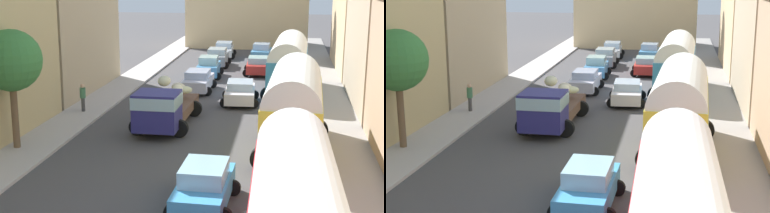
# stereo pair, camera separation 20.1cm
# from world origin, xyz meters

# --- Properties ---
(ground_plane) EXTENTS (154.00, 154.00, 0.00)m
(ground_plane) POSITION_xyz_m (0.00, 27.00, 0.00)
(ground_plane) COLOR #464345
(sidewalk_left) EXTENTS (2.50, 70.00, 0.14)m
(sidewalk_left) POSITION_xyz_m (-7.25, 27.00, 0.07)
(sidewalk_left) COLOR #AFA8A4
(sidewalk_left) RESTS_ON ground
(sidewalk_right) EXTENTS (2.50, 70.00, 0.14)m
(sidewalk_right) POSITION_xyz_m (7.25, 27.00, 0.07)
(sidewalk_right) COLOR gray
(sidewalk_right) RESTS_ON ground
(building_left_2) EXTENTS (5.60, 11.71, 11.65)m
(building_left_2) POSITION_xyz_m (-11.30, 27.28, 5.82)
(building_left_2) COLOR tan
(building_left_2) RESTS_ON ground
(building_right_3) EXTENTS (5.49, 13.27, 11.07)m
(building_right_3) POSITION_xyz_m (11.25, 39.58, 5.53)
(building_right_3) COLOR #DBB888
(building_right_3) RESTS_ON ground
(parked_bus_0) EXTENTS (3.30, 8.57, 3.94)m
(parked_bus_0) POSITION_xyz_m (4.80, 3.94, 2.18)
(parked_bus_0) COLOR red
(parked_bus_0) RESTS_ON ground
(parked_bus_1) EXTENTS (3.55, 8.37, 4.14)m
(parked_bus_1) POSITION_xyz_m (4.83, 15.65, 2.28)
(parked_bus_1) COLOR gold
(parked_bus_1) RESTS_ON ground
(parked_bus_2) EXTENTS (3.49, 9.27, 3.96)m
(parked_bus_2) POSITION_xyz_m (4.58, 28.97, 2.18)
(parked_bus_2) COLOR teal
(parked_bus_2) RESTS_ON ground
(cargo_truck_0) EXTENTS (3.11, 7.34, 2.43)m
(cargo_truck_0) POSITION_xyz_m (-1.85, 18.74, 1.24)
(cargo_truck_0) COLOR navy
(cargo_truck_0) RESTS_ON ground
(car_0) EXTENTS (2.33, 4.32, 1.48)m
(car_0) POSITION_xyz_m (-1.60, 28.75, 0.76)
(car_0) COLOR silver
(car_0) RESTS_ON ground
(car_1) EXTENTS (2.27, 3.81, 1.67)m
(car_1) POSITION_xyz_m (-1.60, 34.25, 0.83)
(car_1) COLOR #4585BE
(car_1) RESTS_ON ground
(car_2) EXTENTS (2.34, 4.17, 1.59)m
(car_2) POSITION_xyz_m (-1.60, 39.75, 0.80)
(car_2) COLOR gray
(car_2) RESTS_ON ground
(car_3) EXTENTS (2.38, 4.43, 1.48)m
(car_3) POSITION_xyz_m (-1.60, 45.25, 0.75)
(car_3) COLOR silver
(car_3) RESTS_ON ground
(car_4) EXTENTS (2.39, 4.25, 1.61)m
(car_4) POSITION_xyz_m (1.73, 8.84, 0.80)
(car_4) COLOR #3D93CE
(car_4) RESTS_ON ground
(car_5) EXTENTS (2.52, 4.15, 1.43)m
(car_5) POSITION_xyz_m (1.60, 25.50, 0.74)
(car_5) COLOR silver
(car_5) RESTS_ON ground
(car_6) EXTENTS (2.38, 3.92, 1.43)m
(car_6) POSITION_xyz_m (2.15, 36.22, 0.73)
(car_6) COLOR red
(car_6) RESTS_ON ground
(car_7) EXTENTS (2.37, 3.77, 1.64)m
(car_7) POSITION_xyz_m (2.10, 43.54, 0.81)
(car_7) COLOR #4489BF
(car_7) RESTS_ON ground
(pedestrian_2) EXTENTS (0.47, 0.47, 1.78)m
(pedestrian_2) POSITION_xyz_m (-7.28, 21.34, 1.03)
(pedestrian_2) COLOR #464343
(pedestrian_2) RESTS_ON ground
(roadside_tree_1) EXTENTS (2.84, 2.84, 5.67)m
(roadside_tree_1) POSITION_xyz_m (-7.90, 14.07, 4.21)
(roadside_tree_1) COLOR brown
(roadside_tree_1) RESTS_ON ground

